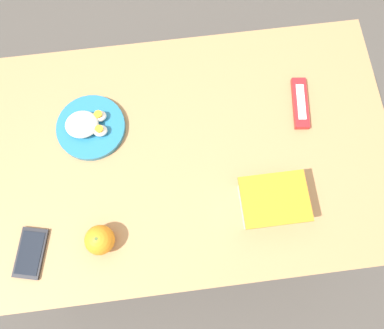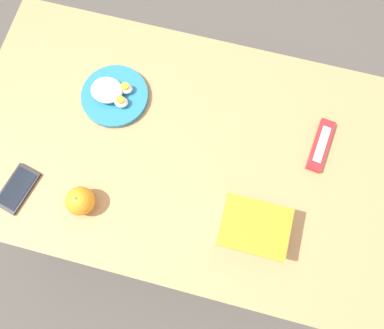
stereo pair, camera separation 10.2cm
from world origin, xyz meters
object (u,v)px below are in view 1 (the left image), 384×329
(cell_phone, at_px, (31,253))
(food_container, at_px, (272,202))
(candy_bar, at_px, (300,103))
(orange_fruit, at_px, (100,240))
(rice_plate, at_px, (89,126))

(cell_phone, bearing_deg, food_container, -175.51)
(candy_bar, bearing_deg, cell_phone, 22.86)
(orange_fruit, bearing_deg, food_container, -174.65)
(orange_fruit, height_order, rice_plate, orange_fruit)
(orange_fruit, xyz_separation_m, rice_plate, (0.02, -0.32, -0.02))
(food_container, distance_m, candy_bar, 0.32)
(food_container, height_order, orange_fruit, food_container)
(candy_bar, distance_m, cell_phone, 0.86)
(orange_fruit, relative_size, rice_plate, 0.39)
(food_container, bearing_deg, orange_fruit, 5.35)
(food_container, height_order, cell_phone, food_container)
(rice_plate, bearing_deg, cell_phone, 62.36)
(orange_fruit, xyz_separation_m, cell_phone, (0.19, 0.01, -0.03))
(rice_plate, distance_m, candy_bar, 0.62)
(rice_plate, bearing_deg, orange_fruit, 92.87)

